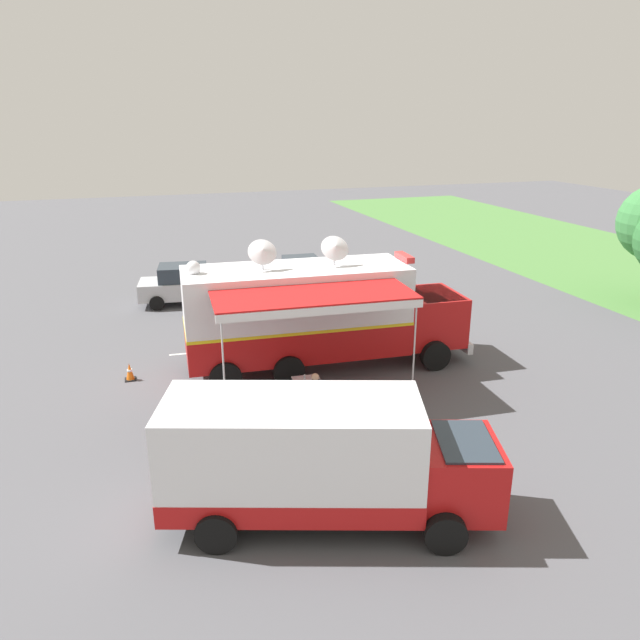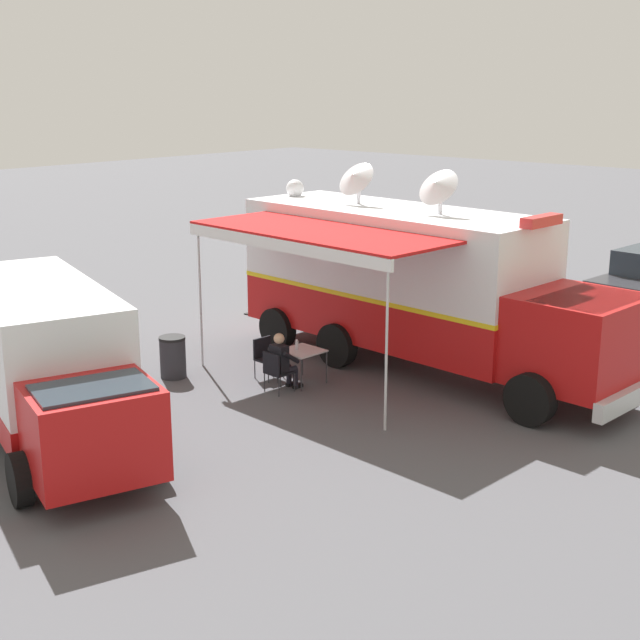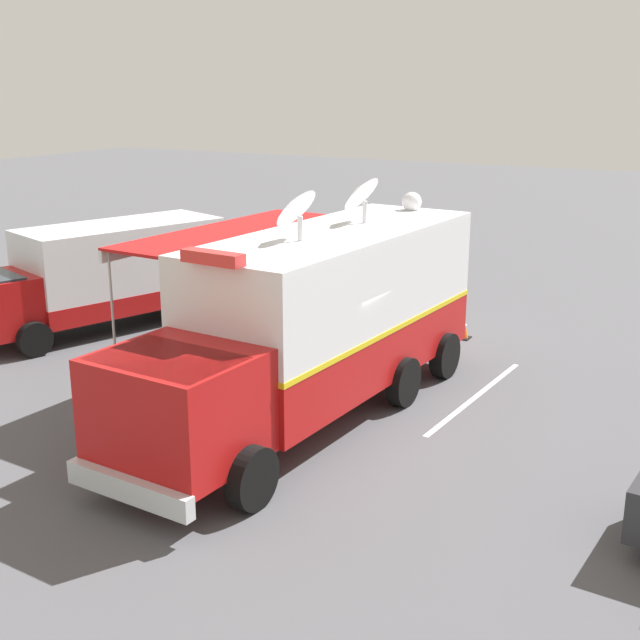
{
  "view_description": "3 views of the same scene",
  "coord_description": "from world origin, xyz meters",
  "px_view_note": "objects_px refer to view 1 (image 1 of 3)",
  "views": [
    {
      "loc": [
        17.89,
        -5.07,
        8.04
      ],
      "look_at": [
        0.15,
        0.76,
        1.69
      ],
      "focal_mm": 33.59,
      "sensor_mm": 36.0,
      "label": 1
    },
    {
      "loc": [
        15.7,
        11.7,
        6.17
      ],
      "look_at": [
        1.4,
        -0.96,
        1.06
      ],
      "focal_mm": 49.74,
      "sensor_mm": 36.0,
      "label": 2
    },
    {
      "loc": [
        -7.4,
        14.04,
        6.26
      ],
      "look_at": [
        0.48,
        -0.2,
        1.6
      ],
      "focal_mm": 46.89,
      "sensor_mm": 36.0,
      "label": 3
    }
  ],
  "objects_px": {
    "traffic_cone": "(130,372)",
    "car_behind_truck": "(303,277)",
    "folding_chair_beside_table": "(281,394)",
    "trash_bin": "(238,426)",
    "support_truck": "(318,460)",
    "car_far_corner": "(186,284)",
    "folding_table": "(307,382)",
    "command_truck": "(319,312)",
    "water_bottle": "(305,378)",
    "folding_chair_at_table": "(316,399)",
    "seated_responder": "(314,391)"
  },
  "relations": [
    {
      "from": "command_truck",
      "to": "trash_bin",
      "type": "height_order",
      "value": "command_truck"
    },
    {
      "from": "folding_table",
      "to": "folding_chair_at_table",
      "type": "height_order",
      "value": "folding_chair_at_table"
    },
    {
      "from": "folding_chair_beside_table",
      "to": "trash_bin",
      "type": "height_order",
      "value": "trash_bin"
    },
    {
      "from": "command_truck",
      "to": "folding_table",
      "type": "relative_size",
      "value": 11.34
    },
    {
      "from": "water_bottle",
      "to": "seated_responder",
      "type": "relative_size",
      "value": 0.18
    },
    {
      "from": "command_truck",
      "to": "traffic_cone",
      "type": "bearing_deg",
      "value": -98.17
    },
    {
      "from": "trash_bin",
      "to": "folding_table",
      "type": "bearing_deg",
      "value": 123.42
    },
    {
      "from": "folding_table",
      "to": "car_behind_truck",
      "type": "xyz_separation_m",
      "value": [
        -10.91,
        3.13,
        0.21
      ]
    },
    {
      "from": "folding_chair_at_table",
      "to": "support_truck",
      "type": "distance_m",
      "value": 4.67
    },
    {
      "from": "folding_chair_beside_table",
      "to": "car_behind_truck",
      "type": "xyz_separation_m",
      "value": [
        -11.13,
        3.98,
        0.37
      ]
    },
    {
      "from": "support_truck",
      "to": "water_bottle",
      "type": "bearing_deg",
      "value": 166.25
    },
    {
      "from": "folding_table",
      "to": "water_bottle",
      "type": "distance_m",
      "value": 0.2
    },
    {
      "from": "folding_table",
      "to": "folding_chair_at_table",
      "type": "distance_m",
      "value": 0.82
    },
    {
      "from": "water_bottle",
      "to": "traffic_cone",
      "type": "relative_size",
      "value": 0.39
    },
    {
      "from": "car_behind_truck",
      "to": "car_far_corner",
      "type": "distance_m",
      "value": 5.4
    },
    {
      "from": "traffic_cone",
      "to": "car_behind_truck",
      "type": "height_order",
      "value": "car_behind_truck"
    },
    {
      "from": "command_truck",
      "to": "support_truck",
      "type": "bearing_deg",
      "value": -18.22
    },
    {
      "from": "trash_bin",
      "to": "traffic_cone",
      "type": "relative_size",
      "value": 1.57
    },
    {
      "from": "folding_table",
      "to": "seated_responder",
      "type": "xyz_separation_m",
      "value": [
        0.61,
        0.02,
        -0.02
      ]
    },
    {
      "from": "folding_chair_beside_table",
      "to": "traffic_cone",
      "type": "distance_m",
      "value": 5.46
    },
    {
      "from": "folding_chair_at_table",
      "to": "car_behind_truck",
      "type": "bearing_deg",
      "value": 165.09
    },
    {
      "from": "water_bottle",
      "to": "seated_responder",
      "type": "distance_m",
      "value": 0.61
    },
    {
      "from": "command_truck",
      "to": "support_truck",
      "type": "xyz_separation_m",
      "value": [
        7.68,
        -2.53,
        -0.56
      ]
    },
    {
      "from": "car_behind_truck",
      "to": "folding_chair_beside_table",
      "type": "bearing_deg",
      "value": -19.65
    },
    {
      "from": "folding_chair_beside_table",
      "to": "seated_responder",
      "type": "relative_size",
      "value": 0.7
    },
    {
      "from": "folding_table",
      "to": "seated_responder",
      "type": "distance_m",
      "value": 0.61
    },
    {
      "from": "car_far_corner",
      "to": "folding_chair_beside_table",
      "type": "bearing_deg",
      "value": 6.87
    },
    {
      "from": "traffic_cone",
      "to": "support_truck",
      "type": "bearing_deg",
      "value": 22.75
    },
    {
      "from": "car_behind_truck",
      "to": "seated_responder",
      "type": "bearing_deg",
      "value": -15.09
    },
    {
      "from": "traffic_cone",
      "to": "trash_bin",
      "type": "bearing_deg",
      "value": 27.7
    },
    {
      "from": "car_far_corner",
      "to": "folding_table",
      "type": "bearing_deg",
      "value": 11.17
    },
    {
      "from": "traffic_cone",
      "to": "support_truck",
      "type": "relative_size",
      "value": 0.08
    },
    {
      "from": "folding_chair_at_table",
      "to": "trash_bin",
      "type": "height_order",
      "value": "trash_bin"
    },
    {
      "from": "car_far_corner",
      "to": "support_truck",
      "type": "bearing_deg",
      "value": 3.07
    },
    {
      "from": "trash_bin",
      "to": "folding_chair_beside_table",
      "type": "bearing_deg",
      "value": 131.42
    },
    {
      "from": "seated_responder",
      "to": "traffic_cone",
      "type": "bearing_deg",
      "value": -128.74
    },
    {
      "from": "trash_bin",
      "to": "traffic_cone",
      "type": "distance_m",
      "value": 5.57
    },
    {
      "from": "water_bottle",
      "to": "car_far_corner",
      "type": "height_order",
      "value": "car_far_corner"
    },
    {
      "from": "traffic_cone",
      "to": "car_behind_truck",
      "type": "distance_m",
      "value": 11.06
    },
    {
      "from": "command_truck",
      "to": "car_far_corner",
      "type": "distance_m",
      "value": 9.59
    },
    {
      "from": "command_truck",
      "to": "trash_bin",
      "type": "distance_m",
      "value": 5.58
    },
    {
      "from": "car_behind_truck",
      "to": "water_bottle",
      "type": "bearing_deg",
      "value": -16.42
    },
    {
      "from": "support_truck",
      "to": "car_behind_truck",
      "type": "distance_m",
      "value": 16.71
    },
    {
      "from": "folding_chair_at_table",
      "to": "seated_responder",
      "type": "relative_size",
      "value": 0.7
    },
    {
      "from": "folding_table",
      "to": "car_behind_truck",
      "type": "bearing_deg",
      "value": 164.01
    },
    {
      "from": "trash_bin",
      "to": "support_truck",
      "type": "xyz_separation_m",
      "value": [
        3.63,
        1.0,
        0.93
      ]
    },
    {
      "from": "traffic_cone",
      "to": "command_truck",
      "type": "bearing_deg",
      "value": 81.83
    },
    {
      "from": "seated_responder",
      "to": "car_far_corner",
      "type": "distance_m",
      "value": 12.22
    },
    {
      "from": "trash_bin",
      "to": "car_behind_truck",
      "type": "bearing_deg",
      "value": 156.25
    },
    {
      "from": "command_truck",
      "to": "seated_responder",
      "type": "bearing_deg",
      "value": -20.29
    }
  ]
}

